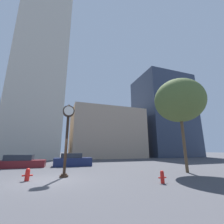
{
  "coord_description": "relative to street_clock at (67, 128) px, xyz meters",
  "views": [
    {
      "loc": [
        0.33,
        -10.26,
        1.75
      ],
      "look_at": [
        7.74,
        10.8,
        7.39
      ],
      "focal_mm": 24.0,
      "sensor_mm": 36.0,
      "label": 1
    }
  ],
  "objects": [
    {
      "name": "ground_plane",
      "position": [
        -0.85,
        -0.77,
        -3.26
      ],
      "size": [
        200.0,
        200.0,
        0.0
      ],
      "primitive_type": "plane",
      "color": "#424247"
    },
    {
      "name": "building_tall_tower",
      "position": [
        -5.07,
        23.23,
        17.64
      ],
      "size": [
        10.02,
        12.0,
        41.81
      ],
      "color": "beige",
      "rests_on": "ground_plane"
    },
    {
      "name": "building_storefront_row",
      "position": [
        9.82,
        23.23,
        2.13
      ],
      "size": [
        15.78,
        12.0,
        10.79
      ],
      "color": "tan",
      "rests_on": "ground_plane"
    },
    {
      "name": "building_glass_modern",
      "position": [
        26.96,
        23.23,
        7.83
      ],
      "size": [
        13.91,
        12.0,
        22.17
      ],
      "color": "#2D384C",
      "rests_on": "ground_plane"
    },
    {
      "name": "street_clock",
      "position": [
        0.0,
        0.0,
        0.0
      ],
      "size": [
        0.81,
        0.56,
        5.0
      ],
      "color": "black",
      "rests_on": "ground_plane"
    },
    {
      "name": "car_maroon",
      "position": [
        -3.98,
        7.13,
        -2.74
      ],
      "size": [
        4.57,
        1.84,
        1.26
      ],
      "rotation": [
        0.0,
        0.0,
        -0.03
      ],
      "color": "maroon",
      "rests_on": "ground_plane"
    },
    {
      "name": "car_navy",
      "position": [
        1.13,
        6.94,
        -2.67
      ],
      "size": [
        4.11,
        1.9,
        1.38
      ],
      "rotation": [
        0.0,
        0.0,
        -0.03
      ],
      "color": "#19234C",
      "rests_on": "ground_plane"
    },
    {
      "name": "fire_hydrant_near",
      "position": [
        -2.07,
        -0.58,
        -2.9
      ],
      "size": [
        0.57,
        0.25,
        0.7
      ],
      "color": "red",
      "rests_on": "ground_plane"
    },
    {
      "name": "fire_hydrant_far",
      "position": [
        4.95,
        -3.71,
        -2.93
      ],
      "size": [
        0.47,
        0.21,
        0.66
      ],
      "color": "red",
      "rests_on": "ground_plane"
    },
    {
      "name": "bare_tree",
      "position": [
        9.31,
        -1.1,
        2.73
      ],
      "size": [
        4.26,
        4.26,
        7.92
      ],
      "color": "brown",
      "rests_on": "ground_plane"
    }
  ]
}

